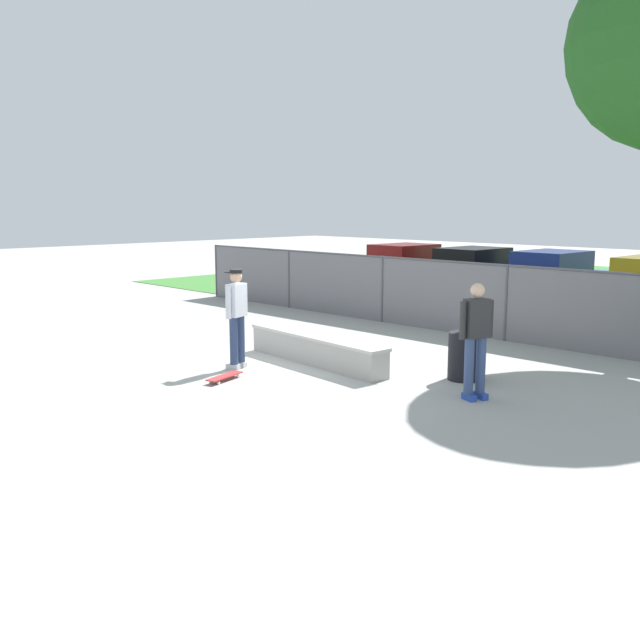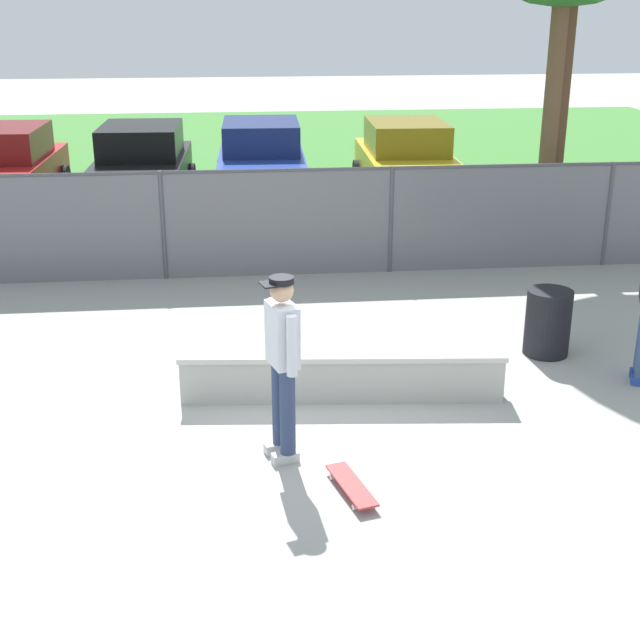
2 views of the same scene
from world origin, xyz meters
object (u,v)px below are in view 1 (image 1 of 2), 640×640
at_px(concrete_ledge, 315,349).
at_px(skateboarder, 237,313).
at_px(car_red, 402,268).
at_px(car_blue, 549,279).
at_px(bystander, 476,336).
at_px(trash_bin, 464,356).
at_px(skateboard, 225,376).
at_px(car_black, 470,274).

height_order(concrete_ledge, skateboarder, skateboarder).
xyz_separation_m(car_red, car_blue, (5.32, 0.28, 0.00)).
relative_size(concrete_ledge, bystander, 1.99).
bearing_deg(trash_bin, skateboarder, -146.51).
distance_m(skateboarder, trash_bin, 4.16).
bearing_deg(car_red, skateboard, -64.69).
bearing_deg(bystander, skateboard, -150.61).
distance_m(car_red, trash_bin, 12.28).
bearing_deg(bystander, car_blue, 111.45).
relative_size(car_red, bystander, 2.34).
height_order(skateboard, trash_bin, trash_bin).
bearing_deg(car_black, trash_bin, -57.28).
relative_size(skateboard, bystander, 0.45).
bearing_deg(skateboard, concrete_ledge, 85.24).
distance_m(car_red, car_blue, 5.33).
distance_m(skateboarder, skateboard, 1.33).
distance_m(car_black, car_blue, 2.54).
xyz_separation_m(skateboarder, car_black, (-2.25, 11.10, -0.19)).
relative_size(skateboarder, skateboard, 2.23).
distance_m(skateboard, car_blue, 12.17).
bearing_deg(concrete_ledge, trash_bin, 19.68).
bearing_deg(concrete_ledge, bystander, 0.63).
height_order(skateboard, car_red, car_red).
bearing_deg(bystander, concrete_ledge, -179.37).
height_order(car_blue, bystander, bystander).
height_order(concrete_ledge, skateboard, concrete_ledge).
xyz_separation_m(concrete_ledge, skateboarder, (-0.73, -1.30, 0.75)).
bearing_deg(car_blue, concrete_ledge, -87.41).
xyz_separation_m(skateboarder, skateboard, (0.56, -0.72, -0.96)).
relative_size(car_black, trash_bin, 5.12).
bearing_deg(concrete_ledge, car_red, 120.44).
bearing_deg(bystander, skateboarder, -162.40).
distance_m(bystander, trash_bin, 1.36).
relative_size(concrete_ledge, car_black, 0.85).
height_order(car_red, trash_bin, car_red).
relative_size(skateboarder, car_blue, 0.43).
height_order(car_black, trash_bin, car_black).
relative_size(skateboard, car_blue, 0.19).
xyz_separation_m(skateboard, bystander, (3.67, 2.07, 0.94)).
height_order(skateboarder, trash_bin, skateboarder).
relative_size(car_red, car_blue, 1.00).
relative_size(car_red, car_black, 1.00).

